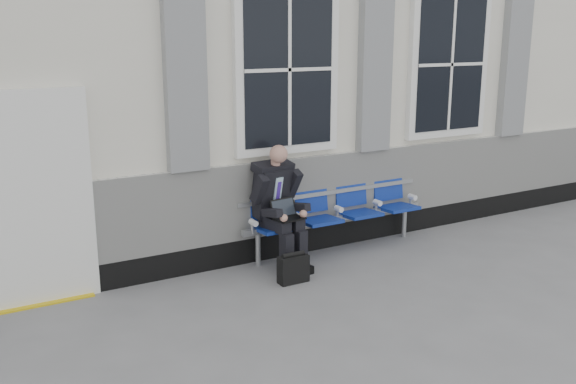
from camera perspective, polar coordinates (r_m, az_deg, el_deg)
ground at (r=8.19m, az=18.46°, el=-5.74°), size 70.00×70.00×0.00m
station_building at (r=10.34m, az=4.69°, el=11.50°), size 14.40×4.40×4.49m
bench at (r=7.99m, az=4.23°, el=-1.37°), size 2.60×0.47×0.91m
businessman at (r=7.37m, az=-0.86°, el=-0.86°), size 0.61×0.81×1.44m
briefcase at (r=7.05m, az=0.48°, el=-6.82°), size 0.34×0.14×0.35m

